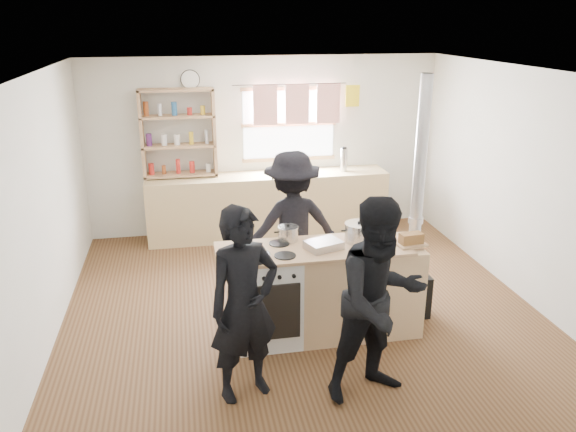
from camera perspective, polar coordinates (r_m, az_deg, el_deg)
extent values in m
cube|color=brown|center=(6.21, 1.27, -9.25)|extent=(5.00, 5.00, 0.01)
cube|color=tan|center=(8.04, -2.01, 1.13)|extent=(3.40, 0.55, 0.90)
cube|color=tan|center=(7.93, -10.80, 4.19)|extent=(1.00, 0.28, 0.03)
cube|color=tan|center=(7.84, -10.99, 7.01)|extent=(1.00, 0.28, 0.03)
cube|color=tan|center=(7.76, -11.18, 9.89)|extent=(1.00, 0.28, 0.03)
cube|color=tan|center=(7.71, -11.35, 12.46)|extent=(1.00, 0.28, 0.03)
cube|color=tan|center=(7.82, -14.61, 7.95)|extent=(0.04, 0.28, 1.20)
cube|color=tan|center=(7.82, -7.51, 8.40)|extent=(0.04, 0.28, 1.20)
cylinder|color=silver|center=(8.10, 5.69, 5.72)|extent=(0.10, 0.10, 0.33)
cube|color=white|center=(5.45, -2.15, -8.22)|extent=(0.60, 0.60, 0.90)
cube|color=#D7B181|center=(5.64, 7.00, -7.36)|extent=(1.20, 0.60, 0.90)
cube|color=tan|center=(5.33, 2.58, -3.36)|extent=(1.84, 0.64, 0.03)
cylinder|color=black|center=(5.06, -3.37, -4.15)|extent=(0.38, 0.38, 0.05)
cylinder|color=#2D6121|center=(5.06, -3.37, -3.99)|extent=(0.25, 0.25, 0.02)
cube|color=silver|center=(5.29, 3.64, -2.93)|extent=(0.38, 0.33, 0.07)
cube|color=brown|center=(5.28, 3.64, -2.71)|extent=(0.32, 0.28, 0.02)
cylinder|color=silver|center=(5.46, 0.01, -1.84)|extent=(0.20, 0.20, 0.13)
cylinder|color=silver|center=(5.43, 0.01, -1.12)|extent=(0.20, 0.20, 0.01)
sphere|color=black|center=(5.42, 0.01, -0.98)|extent=(0.03, 0.03, 0.03)
cylinder|color=silver|center=(5.47, 7.19, -1.72)|extent=(0.27, 0.27, 0.17)
cylinder|color=silver|center=(5.44, 7.24, -0.81)|extent=(0.28, 0.28, 0.01)
sphere|color=black|center=(5.43, 7.24, -0.67)|extent=(0.03, 0.03, 0.03)
cube|color=tan|center=(5.49, 12.36, -2.80)|extent=(0.30, 0.23, 0.02)
cube|color=olive|center=(5.47, 12.41, -2.22)|extent=(0.23, 0.14, 0.10)
cube|color=black|center=(6.13, 12.26, -7.69)|extent=(0.35, 0.35, 0.46)
cylinder|color=#ADADB2|center=(5.68, 13.16, 3.62)|extent=(0.12, 0.12, 2.04)
imported|color=black|center=(4.53, -4.48, -9.00)|extent=(0.70, 0.57, 1.65)
imported|color=black|center=(4.57, 9.32, -8.47)|extent=(0.96, 0.82, 1.72)
imported|color=black|center=(6.13, 0.40, -1.03)|extent=(1.14, 0.74, 1.67)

